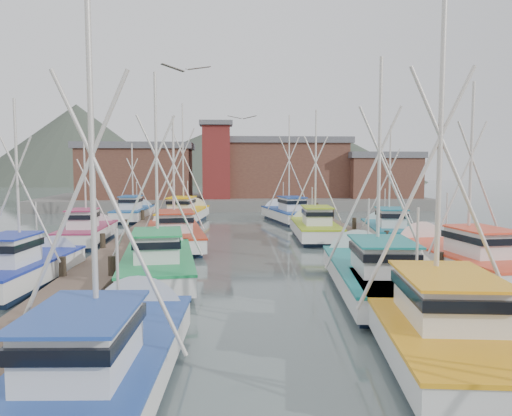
{
  "coord_description": "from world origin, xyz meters",
  "views": [
    {
      "loc": [
        -1.44,
        -22.73,
        4.99
      ],
      "look_at": [
        0.44,
        4.49,
        2.6
      ],
      "focal_mm": 35.0,
      "sensor_mm": 36.0,
      "label": 1
    }
  ],
  "objects": [
    {
      "name": "boat_10",
      "position": [
        -9.89,
        9.44,
        0.68
      ],
      "size": [
        2.93,
        7.65,
        7.11
      ],
      "rotation": [
        0.0,
        0.0,
        -0.01
      ],
      "color": "black",
      "rests_on": "ground"
    },
    {
      "name": "boat_4",
      "position": [
        -4.25,
        -0.72,
        0.68
      ],
      "size": [
        3.84,
        9.5,
        9.61
      ],
      "rotation": [
        0.0,
        0.0,
        0.1
      ],
      "color": "black",
      "rests_on": "ground"
    },
    {
      "name": "boat_8",
      "position": [
        -4.4,
        8.21,
        0.68
      ],
      "size": [
        4.33,
        10.29,
        8.76
      ],
      "rotation": [
        0.0,
        0.0,
        0.13
      ],
      "color": "black",
      "rests_on": "ground"
    },
    {
      "name": "dock_right",
      "position": [
        7.0,
        4.04,
        0.21
      ],
      "size": [
        2.3,
        46.0,
        1.5
      ],
      "color": "brown",
      "rests_on": "ground"
    },
    {
      "name": "gull_far",
      "position": [
        -0.33,
        4.01,
        7.46
      ],
      "size": [
        1.55,
        0.65,
        0.24
      ],
      "rotation": [
        0.0,
        0.0,
        -0.22
      ],
      "color": "gray",
      "rests_on": "ground"
    },
    {
      "name": "boat_9",
      "position": [
        4.8,
        10.59,
        0.68
      ],
      "size": [
        3.68,
        8.75,
        9.26
      ],
      "rotation": [
        0.0,
        0.0,
        -0.05
      ],
      "color": "black",
      "rests_on": "ground"
    },
    {
      "name": "shed_right",
      "position": [
        17.0,
        34.0,
        3.84
      ],
      "size": [
        8.48,
        6.36,
        5.2
      ],
      "color": "brown",
      "rests_on": "quay"
    },
    {
      "name": "gull_near",
      "position": [
        -2.5,
        -7.17,
        7.89
      ],
      "size": [
        1.51,
        0.66,
        0.24
      ],
      "rotation": [
        0.0,
        0.0,
        0.51
      ],
      "color": "gray",
      "rests_on": "ground"
    },
    {
      "name": "lookout_tower",
      "position": [
        -2.0,
        33.0,
        5.55
      ],
      "size": [
        3.6,
        3.6,
        8.5
      ],
      "color": "maroon",
      "rests_on": "quay"
    },
    {
      "name": "ground",
      "position": [
        0.0,
        0.0,
        0.0
      ],
      "size": [
        260.0,
        260.0,
        0.0
      ],
      "primitive_type": "plane",
      "color": "#495856",
      "rests_on": "ground"
    },
    {
      "name": "boat_11",
      "position": [
        9.32,
        8.91,
        0.68
      ],
      "size": [
        3.54,
        8.22,
        8.05
      ],
      "rotation": [
        0.0,
        0.0,
        -0.14
      ],
      "color": "black",
      "rests_on": "ground"
    },
    {
      "name": "boat_6",
      "position": [
        -9.48,
        -1.7,
        0.68
      ],
      "size": [
        3.3,
        8.05,
        8.15
      ],
      "rotation": [
        0.0,
        0.0,
        -0.1
      ],
      "color": "black",
      "rests_on": "ground"
    },
    {
      "name": "boat_0",
      "position": [
        -3.98,
        -11.86,
        0.68
      ],
      "size": [
        3.74,
        9.18,
        9.33
      ],
      "rotation": [
        0.0,
        0.0,
        -0.06
      ],
      "color": "black",
      "rests_on": "ground"
    },
    {
      "name": "quay",
      "position": [
        0.0,
        37.0,
        0.6
      ],
      "size": [
        44.0,
        16.0,
        1.2
      ],
      "primitive_type": "cube",
      "color": "slate",
      "rests_on": "ground"
    },
    {
      "name": "boat_12",
      "position": [
        -4.59,
        20.84,
        0.69
      ],
      "size": [
        4.31,
        9.78,
        10.94
      ],
      "rotation": [
        0.0,
        0.0,
        -0.14
      ],
      "color": "black",
      "rests_on": "ground"
    },
    {
      "name": "boat_7",
      "position": [
        9.47,
        -0.62,
        0.68
      ],
      "size": [
        4.01,
        9.93,
        9.48
      ],
      "rotation": [
        0.0,
        0.0,
        0.1
      ],
      "color": "black",
      "rests_on": "ground"
    },
    {
      "name": "boat_1",
      "position": [
        4.41,
        -9.09,
        0.69
      ],
      "size": [
        4.56,
        10.8,
        10.44
      ],
      "rotation": [
        0.0,
        0.0,
        -0.13
      ],
      "color": "black",
      "rests_on": "ground"
    },
    {
      "name": "dock_left",
      "position": [
        -7.0,
        4.04,
        0.21
      ],
      "size": [
        2.3,
        46.0,
        1.5
      ],
      "color": "brown",
      "rests_on": "ground"
    },
    {
      "name": "distant_hills",
      "position": [
        -12.76,
        122.59,
        0.0
      ],
      "size": [
        175.0,
        140.0,
        42.0
      ],
      "color": "#3E473B",
      "rests_on": "ground"
    },
    {
      "name": "boat_14",
      "position": [
        -9.23,
        22.54,
        0.68
      ],
      "size": [
        3.08,
        8.14,
        7.45
      ],
      "rotation": [
        0.0,
        0.0,
        -0.06
      ],
      "color": "black",
      "rests_on": "ground"
    },
    {
      "name": "boat_13",
      "position": [
        4.22,
        20.43,
        0.68
      ],
      "size": [
        4.15,
        8.99,
        9.89
      ],
      "rotation": [
        0.0,
        0.0,
        0.18
      ],
      "color": "black",
      "rests_on": "ground"
    },
    {
      "name": "boat_5",
      "position": [
        4.5,
        -3.71,
        0.68
      ],
      "size": [
        3.99,
        10.04,
        9.81
      ],
      "rotation": [
        0.0,
        0.0,
        -0.1
      ],
      "color": "black",
      "rests_on": "ground"
    },
    {
      "name": "shed_left",
      "position": [
        -11.0,
        35.0,
        4.34
      ],
      "size": [
        12.72,
        8.48,
        6.2
      ],
      "color": "brown",
      "rests_on": "quay"
    },
    {
      "name": "shed_center",
      "position": [
        6.0,
        37.0,
        4.69
      ],
      "size": [
        14.84,
        9.54,
        6.9
      ],
      "color": "brown",
      "rests_on": "quay"
    }
  ]
}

